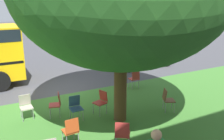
% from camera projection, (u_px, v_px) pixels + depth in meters
% --- Properties ---
extents(ground, '(80.00, 80.00, 0.00)m').
position_uv_depth(ground, '(62.00, 93.00, 11.42)').
color(ground, '#424247').
extents(grass_verge, '(48.00, 6.00, 0.01)m').
position_uv_depth(grass_verge, '(90.00, 123.00, 8.71)').
color(grass_verge, '#3D752D').
rests_on(grass_verge, ground).
extents(chair_0, '(0.43, 0.43, 0.88)m').
position_uv_depth(chair_0, '(76.00, 106.00, 8.82)').
color(chair_0, '#335184').
rests_on(chair_0, ground).
extents(chair_1, '(0.56, 0.55, 0.88)m').
position_uv_depth(chair_1, '(167.00, 98.00, 9.48)').
color(chair_1, brown).
rests_on(chair_1, ground).
extents(chair_2, '(0.52, 0.51, 0.88)m').
position_uv_depth(chair_2, '(56.00, 103.00, 9.07)').
color(chair_2, '#B7332D').
rests_on(chair_2, ground).
extents(chair_3, '(0.53, 0.52, 0.88)m').
position_uv_depth(chair_3, '(101.00, 100.00, 9.30)').
color(chair_3, '#B7332D').
rests_on(chair_3, ground).
extents(chair_4, '(0.43, 0.43, 0.88)m').
position_uv_depth(chair_4, '(26.00, 105.00, 8.91)').
color(chair_4, '#ADA393').
rests_on(chair_4, ground).
extents(chair_5, '(0.43, 0.43, 0.88)m').
position_uv_depth(chair_5, '(135.00, 78.00, 11.96)').
color(chair_5, '#B7332D').
rests_on(chair_5, ground).
extents(chair_6, '(0.58, 0.58, 0.88)m').
position_uv_depth(chair_6, '(122.00, 133.00, 7.06)').
color(chair_6, '#B7332D').
rests_on(chair_6, ground).
extents(chair_7, '(0.44, 0.44, 0.88)m').
position_uv_depth(chair_7, '(71.00, 129.00, 7.25)').
color(chair_7, '#C64C1E').
rests_on(chair_7, ground).
extents(parked_car, '(3.70, 1.92, 1.65)m').
position_uv_depth(parked_car, '(141.00, 53.00, 15.82)').
color(parked_car, silver).
rests_on(parked_car, ground).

